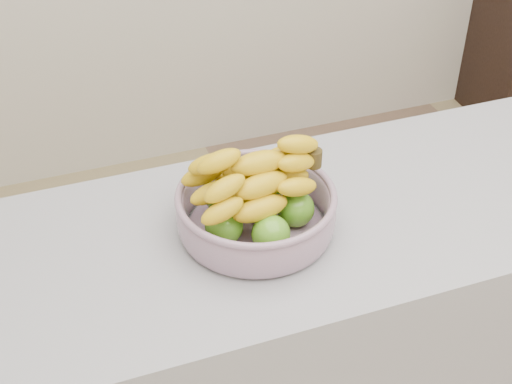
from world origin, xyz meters
TOP-DOWN VIEW (x-y plane):
  - counter at (0.00, 0.32)m, footprint 2.00×0.60m
  - fruit_bowl at (-0.35, 0.32)m, footprint 0.34×0.34m

SIDE VIEW (x-z plane):
  - counter at x=0.00m, z-range 0.00..0.90m
  - fruit_bowl at x=-0.35m, z-range 0.86..1.06m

